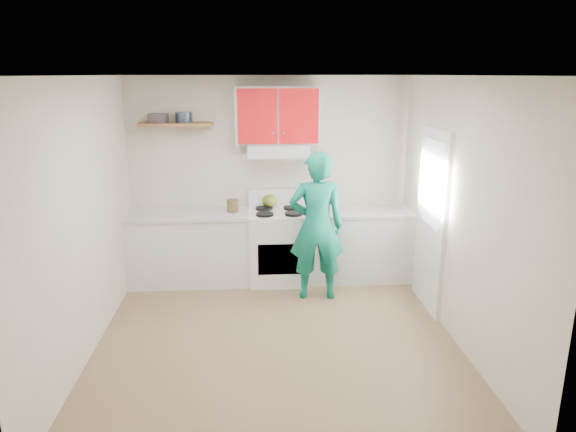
{
  "coord_description": "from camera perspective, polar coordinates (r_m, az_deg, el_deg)",
  "views": [
    {
      "loc": [
        -0.21,
        -4.75,
        2.61
      ],
      "look_at": [
        0.15,
        0.55,
        1.15
      ],
      "focal_mm": 32.2,
      "sensor_mm": 36.0,
      "label": 1
    }
  ],
  "objects": [
    {
      "name": "person",
      "position": [
        6.06,
        3.18,
        -1.14
      ],
      "size": [
        0.66,
        0.45,
        1.78
      ],
      "primitive_type": "imported",
      "rotation": [
        0.0,
        0.0,
        3.11
      ],
      "color": "#0C745B",
      "rests_on": "floor"
    },
    {
      "name": "shelf",
      "position": [
        6.59,
        -12.26,
        9.9
      ],
      "size": [
        0.9,
        0.3,
        0.04
      ],
      "primitive_type": "cube",
      "color": "brown",
      "rests_on": "back_wall"
    },
    {
      "name": "cutting_board",
      "position": [
        6.64,
        6.37,
        0.43
      ],
      "size": [
        0.36,
        0.3,
        0.02
      ],
      "primitive_type": "cube",
      "rotation": [
        0.0,
        0.0,
        0.26
      ],
      "color": "olive",
      "rests_on": "counter_right"
    },
    {
      "name": "crock",
      "position": [
        6.58,
        -6.14,
        1.04
      ],
      "size": [
        0.18,
        0.18,
        0.18
      ],
      "primitive_type": "cylinder",
      "rotation": [
        0.0,
        0.0,
        -0.25
      ],
      "color": "#4C3C21",
      "rests_on": "counter_left"
    },
    {
      "name": "counter_right",
      "position": [
        6.84,
        7.71,
        -3.18
      ],
      "size": [
        1.32,
        0.6,
        0.9
      ],
      "primitive_type": "cube",
      "color": "silver",
      "rests_on": "floor"
    },
    {
      "name": "silicone_mat",
      "position": [
        6.72,
        10.13,
        0.42
      ],
      "size": [
        0.31,
        0.28,
        0.01
      ],
      "primitive_type": "cube",
      "rotation": [
        0.0,
        0.0,
        -0.2
      ],
      "color": "red",
      "rests_on": "counter_right"
    },
    {
      "name": "kettle",
      "position": [
        6.77,
        -2.02,
        1.71
      ],
      "size": [
        0.27,
        0.27,
        0.18
      ],
      "primitive_type": "ellipsoid",
      "rotation": [
        0.0,
        0.0,
        0.38
      ],
      "color": "olive",
      "rests_on": "stove"
    },
    {
      "name": "upper_cabinets",
      "position": [
        6.51,
        -1.17,
        11.06
      ],
      "size": [
        1.02,
        0.33,
        0.7
      ],
      "primitive_type": "cube",
      "color": "red",
      "rests_on": "back_wall"
    },
    {
      "name": "back_wall",
      "position": [
        6.78,
        -2.04,
        4.23
      ],
      "size": [
        3.6,
        0.04,
        2.6
      ],
      "primitive_type": "cube",
      "color": "beige",
      "rests_on": "floor"
    },
    {
      "name": "counter_left",
      "position": [
        6.76,
        -10.76,
        -3.55
      ],
      "size": [
        1.52,
        0.6,
        0.9
      ],
      "primitive_type": "cube",
      "color": "silver",
      "rests_on": "floor"
    },
    {
      "name": "floor",
      "position": [
        5.42,
        -1.22,
        -13.41
      ],
      "size": [
        3.8,
        3.8,
        0.0
      ],
      "primitive_type": "plane",
      "color": "brown",
      "rests_on": "ground"
    },
    {
      "name": "front_wall",
      "position": [
        3.14,
        0.3,
        -9.3
      ],
      "size": [
        3.6,
        0.04,
        2.6
      ],
      "primitive_type": "cube",
      "color": "beige",
      "rests_on": "floor"
    },
    {
      "name": "door_glass",
      "position": [
        5.9,
        15.6,
        3.47
      ],
      "size": [
        0.01,
        0.55,
        0.95
      ],
      "primitive_type": "cube",
      "color": "white",
      "rests_on": "door"
    },
    {
      "name": "left_wall",
      "position": [
        5.17,
        -21.64,
        -0.4
      ],
      "size": [
        0.04,
        3.8,
        2.6
      ],
      "primitive_type": "cube",
      "color": "beige",
      "rests_on": "floor"
    },
    {
      "name": "books",
      "position": [
        6.58,
        -14.13,
        10.42
      ],
      "size": [
        0.24,
        0.19,
        0.11
      ],
      "primitive_type": "cube",
      "rotation": [
        0.0,
        0.0,
        -0.17
      ],
      "color": "#3E3739",
      "rests_on": "shelf"
    },
    {
      "name": "stove",
      "position": [
        6.68,
        -1.02,
        -3.38
      ],
      "size": [
        0.76,
        0.65,
        0.92
      ],
      "primitive_type": "cube",
      "color": "white",
      "rests_on": "floor"
    },
    {
      "name": "right_wall",
      "position": [
        5.32,
        18.46,
        0.31
      ],
      "size": [
        0.04,
        3.8,
        2.6
      ],
      "primitive_type": "cube",
      "color": "beige",
      "rests_on": "floor"
    },
    {
      "name": "ceiling",
      "position": [
        4.75,
        -1.41,
        15.25
      ],
      "size": [
        3.6,
        3.8,
        0.04
      ],
      "primitive_type": "cube",
      "color": "white",
      "rests_on": "floor"
    },
    {
      "name": "tin",
      "position": [
        6.57,
        -11.41,
        10.64
      ],
      "size": [
        0.23,
        0.23,
        0.13
      ],
      "primitive_type": "cylinder",
      "rotation": [
        0.0,
        0.0,
        -0.11
      ],
      "color": "#333D4C",
      "rests_on": "shelf"
    },
    {
      "name": "range_hood",
      "position": [
        6.5,
        -1.12,
        7.28
      ],
      "size": [
        0.76,
        0.44,
        0.15
      ],
      "primitive_type": "cube",
      "color": "silver",
      "rests_on": "back_wall"
    },
    {
      "name": "door",
      "position": [
        6.01,
        15.55,
        -0.49
      ],
      "size": [
        0.05,
        0.85,
        2.05
      ],
      "primitive_type": "cube",
      "color": "white",
      "rests_on": "floor"
    }
  ]
}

